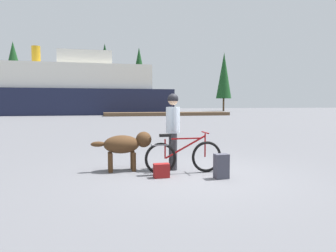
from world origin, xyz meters
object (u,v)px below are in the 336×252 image
Objects in this scene: person_cyclist at (173,124)px; dog at (126,145)px; ferry_boat at (65,91)px; bicycle at (183,156)px; handbag_pannier at (161,171)px; backpack at (221,166)px.

person_cyclist is 1.28× the size of dog.
ferry_boat reaches higher than dog.
bicycle reaches higher than handbag_pannier.
backpack is at bearing -32.93° from dog.
handbag_pannier is at bearing -154.11° from bicycle.
dog is 2.72× the size of backpack.
handbag_pannier is at bearing 163.58° from backpack.
ferry_boat is at bearing 98.07° from handbag_pannier.
ferry_boat is (-4.65, 36.57, 2.57)m from dog.
ferry_boat reaches higher than handbag_pannier.
bicycle is at bearing 135.88° from backpack.
dog is 1.15m from handbag_pannier.
handbag_pannier is at bearing -52.15° from dog.
person_cyclist is at bearing 59.94° from handbag_pannier.
person_cyclist is at bearing 124.42° from backpack.
backpack is 1.23m from handbag_pannier.
backpack is 38.42m from ferry_boat.
dog is (-1.19, 0.57, 0.22)m from bicycle.
ferry_boat is (-5.85, 37.14, 2.79)m from bicycle.
backpack is 1.57× the size of handbag_pannier.
handbag_pannier is (-0.43, -0.74, -0.92)m from person_cyclist.
bicycle is at bearing -76.37° from person_cyclist.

